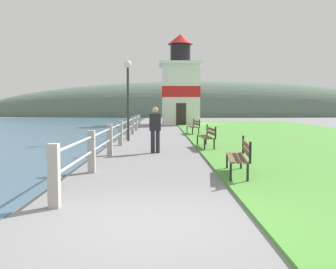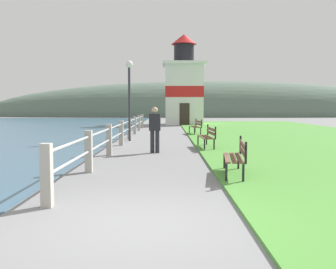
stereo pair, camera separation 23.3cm
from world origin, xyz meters
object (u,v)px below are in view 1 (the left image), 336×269
at_px(lamp_post, 128,85).
at_px(person_strolling, 155,128).
at_px(park_bench_near, 240,155).
at_px(park_bench_far, 194,126).
at_px(lighthouse, 180,88).
at_px(park_bench_midway, 208,135).

bearing_deg(lamp_post, person_strolling, -73.51).
height_order(park_bench_near, lamp_post, lamp_post).
relative_size(park_bench_far, lamp_post, 0.44).
bearing_deg(park_bench_near, lighthouse, -82.51).
distance_m(park_bench_midway, person_strolling, 2.59).
height_order(park_bench_midway, person_strolling, person_strolling).
xyz_separation_m(person_strolling, lamp_post, (-1.43, 4.81, 1.82)).
bearing_deg(lighthouse, park_bench_midway, -89.64).
bearing_deg(park_bench_far, person_strolling, 68.86).
distance_m(park_bench_near, park_bench_far, 13.74).
bearing_deg(lamp_post, park_bench_midway, -43.50).
relative_size(park_bench_near, park_bench_midway, 0.94).
xyz_separation_m(park_bench_near, park_bench_far, (0.05, 13.74, -0.00)).
xyz_separation_m(park_bench_far, lamp_post, (-3.63, -4.23, 2.20)).
bearing_deg(park_bench_near, lamp_post, -62.24).
bearing_deg(park_bench_far, park_bench_near, 82.37).
distance_m(park_bench_near, person_strolling, 5.18).
xyz_separation_m(park_bench_near, lighthouse, (-0.18, 26.55, 2.94)).
height_order(lighthouse, person_strolling, lighthouse).
relative_size(park_bench_near, lighthouse, 0.21).
distance_m(park_bench_near, lamp_post, 10.40).
relative_size(park_bench_far, person_strolling, 1.03).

